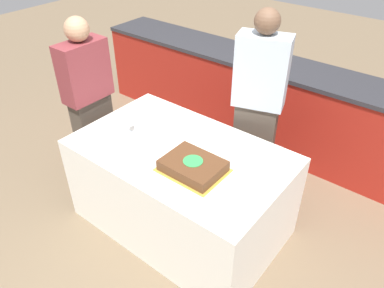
% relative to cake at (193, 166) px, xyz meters
% --- Properties ---
extents(ground_plane, '(14.00, 14.00, 0.00)m').
position_rel_cake_xyz_m(ground_plane, '(-0.23, 0.13, -0.81)').
color(ground_plane, '#7A664C').
extents(back_counter, '(4.40, 0.58, 0.92)m').
position_rel_cake_xyz_m(back_counter, '(-0.23, 1.71, -0.35)').
color(back_counter, '#A82319').
rests_on(back_counter, ground_plane).
extents(dining_table, '(1.62, 1.00, 0.77)m').
position_rel_cake_xyz_m(dining_table, '(-0.23, 0.13, -0.43)').
color(dining_table, white).
rests_on(dining_table, ground_plane).
extents(cake, '(0.44, 0.35, 0.08)m').
position_rel_cake_xyz_m(cake, '(0.00, 0.00, 0.00)').
color(cake, gold).
rests_on(cake, dining_table).
extents(plate_stack, '(0.22, 0.22, 0.05)m').
position_rel_cake_xyz_m(plate_stack, '(-0.44, 0.11, -0.02)').
color(plate_stack, white).
rests_on(plate_stack, dining_table).
extents(wine_glass, '(0.07, 0.07, 0.18)m').
position_rel_cake_xyz_m(wine_glass, '(-0.68, 0.06, 0.08)').
color(wine_glass, white).
rests_on(wine_glass, dining_table).
extents(side_plate_near_cake, '(0.20, 0.20, 0.00)m').
position_rel_cake_xyz_m(side_plate_near_cake, '(0.07, 0.32, -0.04)').
color(side_plate_near_cake, white).
rests_on(side_plate_near_cake, dining_table).
extents(utensil_pile, '(0.13, 0.10, 0.02)m').
position_rel_cake_xyz_m(utensil_pile, '(-0.31, -0.24, -0.03)').
color(utensil_pile, white).
rests_on(utensil_pile, dining_table).
extents(person_cutting_cake, '(0.45, 0.31, 1.69)m').
position_rel_cake_xyz_m(person_cutting_cake, '(-0.00, 0.85, 0.06)').
color(person_cutting_cake, '#4C4238').
rests_on(person_cutting_cake, ground_plane).
extents(person_seated_left, '(0.20, 0.42, 1.57)m').
position_rel_cake_xyz_m(person_seated_left, '(-1.26, 0.13, -0.01)').
color(person_seated_left, '#4C4238').
rests_on(person_seated_left, ground_plane).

